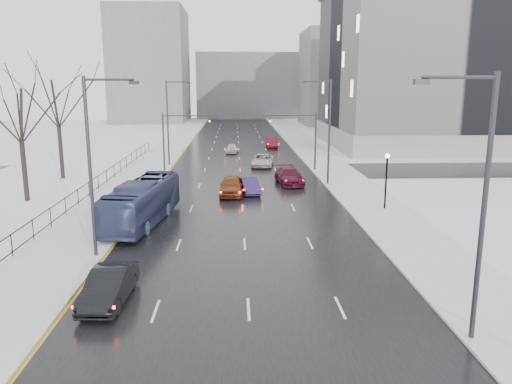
{
  "coord_description": "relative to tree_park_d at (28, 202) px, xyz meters",
  "views": [
    {
      "loc": [
        -0.5,
        -7.0,
        9.58
      ],
      "look_at": [
        0.85,
        25.58,
        2.5
      ],
      "focal_mm": 35.0,
      "sensor_mm": 36.0,
      "label": 1
    }
  ],
  "objects": [
    {
      "name": "sidewalk_right",
      "position": [
        28.3,
        26.0,
        0.08
      ],
      "size": [
        5.0,
        150.0,
        0.16
      ],
      "primitive_type": "cube",
      "color": "silver",
      "rests_on": "ground"
    },
    {
      "name": "sedan_right_far",
      "position": [
        22.49,
        6.43,
        0.82
      ],
      "size": [
        2.81,
        5.6,
        1.56
      ],
      "primitive_type": "imported",
      "rotation": [
        0.0,
        0.0,
        0.12
      ],
      "color": "#410B1F",
      "rests_on": "road"
    },
    {
      "name": "mast_signal_right",
      "position": [
        25.13,
        14.0,
        4.11
      ],
      "size": [
        6.1,
        0.33,
        6.5
      ],
      "color": "#2D2D33",
      "rests_on": "ground"
    },
    {
      "name": "iron_fence",
      "position": [
        4.8,
        -4.0,
        0.91
      ],
      "size": [
        0.06,
        70.0,
        1.3
      ],
      "color": "black",
      "rests_on": "sidewalk_left"
    },
    {
      "name": "streetlight_l_far",
      "position": [
        9.63,
        18.0,
        5.62
      ],
      "size": [
        2.95,
        0.25,
        10.0
      ],
      "color": "#2D2D33",
      "rests_on": "ground"
    },
    {
      "name": "sedan_left_near",
      "position": [
        11.63,
        -20.02,
        0.8
      ],
      "size": [
        1.84,
        4.69,
        1.52
      ],
      "primitive_type": "imported",
      "rotation": [
        0.0,
        0.0,
        -0.05
      ],
      "color": "black",
      "rests_on": "road"
    },
    {
      "name": "lamppost_r_mid",
      "position": [
        28.8,
        -4.0,
        2.94
      ],
      "size": [
        0.36,
        0.36,
        4.28
      ],
      "color": "black",
      "rests_on": "sidewalk_right"
    },
    {
      "name": "mast_signal_left",
      "position": [
        10.47,
        14.0,
        4.11
      ],
      "size": [
        6.1,
        0.33,
        6.5
      ],
      "color": "#2D2D33",
      "rests_on": "ground"
    },
    {
      "name": "streetlight_l_near",
      "position": [
        9.63,
        -14.0,
        5.62
      ],
      "size": [
        2.95,
        0.25,
        10.0
      ],
      "color": "#2D2D33",
      "rests_on": "ground"
    },
    {
      "name": "cross_road",
      "position": [
        17.8,
        14.0,
        0.02
      ],
      "size": [
        130.0,
        10.0,
        0.04
      ],
      "primitive_type": "cube",
      "color": "black",
      "rests_on": "ground"
    },
    {
      "name": "bldg_far_left",
      "position": [
        -4.2,
        91.0,
        14.0
      ],
      "size": [
        18.0,
        22.0,
        28.0
      ],
      "primitive_type": "cube",
      "color": "slate",
      "rests_on": "ground"
    },
    {
      "name": "sedan_center_near",
      "position": [
        16.91,
        1.77,
        0.88
      ],
      "size": [
        2.16,
        5.01,
        1.69
      ],
      "primitive_type": "imported",
      "rotation": [
        0.0,
        0.0,
        -0.03
      ],
      "color": "maroon",
      "rests_on": "road"
    },
    {
      "name": "no_uturn_sign",
      "position": [
        27.0,
        10.0,
        2.3
      ],
      "size": [
        0.6,
        0.06,
        2.7
      ],
      "color": "#2D2D33",
      "rests_on": "sidewalk_right"
    },
    {
      "name": "tree_park_e",
      "position": [
        -0.4,
        10.0,
        0.0
      ],
      "size": [
        9.45,
        9.45,
        13.5
      ],
      "primitive_type": null,
      "color": "black",
      "rests_on": "ground"
    },
    {
      "name": "sedan_right_cross",
      "position": [
        20.49,
        17.22,
        0.76
      ],
      "size": [
        3.09,
        5.48,
        1.45
      ],
      "primitive_type": "imported",
      "rotation": [
        0.0,
        0.0,
        -0.14
      ],
      "color": "#B2B4B7",
      "rests_on": "road"
    },
    {
      "name": "sidewalk_left",
      "position": [
        7.3,
        26.0,
        0.08
      ],
      "size": [
        5.0,
        150.0,
        0.16
      ],
      "primitive_type": "cube",
      "color": "silver",
      "rests_on": "ground"
    },
    {
      "name": "civic_building",
      "position": [
        52.8,
        38.0,
        11.21
      ],
      "size": [
        41.0,
        31.0,
        24.8
      ],
      "color": "gray",
      "rests_on": "ground"
    },
    {
      "name": "park_strip",
      "position": [
        -2.2,
        26.0,
        0.06
      ],
      "size": [
        14.0,
        150.0,
        0.12
      ],
      "primitive_type": "cube",
      "color": "white",
      "rests_on": "ground"
    },
    {
      "name": "road",
      "position": [
        17.8,
        26.0,
        0.02
      ],
      "size": [
        16.0,
        150.0,
        0.04
      ],
      "primitive_type": "cube",
      "color": "black",
      "rests_on": "ground"
    },
    {
      "name": "sedan_right_distant",
      "position": [
        22.87,
        35.1,
        0.78
      ],
      "size": [
        1.69,
        4.54,
        1.48
      ],
      "primitive_type": "imported",
      "rotation": [
        0.0,
        0.0,
        0.03
      ],
      "color": "#580F1D",
      "rests_on": "road"
    },
    {
      "name": "streetlight_r_mid",
      "position": [
        25.97,
        6.0,
        5.62
      ],
      "size": [
        2.95,
        0.25,
        10.0
      ],
      "color": "#2D2D33",
      "rests_on": "ground"
    },
    {
      "name": "streetlight_r_near",
      "position": [
        25.97,
        -24.0,
        5.62
      ],
      "size": [
        2.95,
        0.25,
        10.0
      ],
      "color": "#2D2D33",
      "rests_on": "ground"
    },
    {
      "name": "tree_park_d",
      "position": [
        0.0,
        0.0,
        0.0
      ],
      "size": [
        8.75,
        8.75,
        12.5
      ],
      "primitive_type": null,
      "color": "black",
      "rests_on": "ground"
    },
    {
      "name": "sedan_right_near",
      "position": [
        18.54,
        2.37,
        0.72
      ],
      "size": [
        1.95,
        4.3,
        1.37
      ],
      "primitive_type": "imported",
      "rotation": [
        0.0,
        0.0,
        0.13
      ],
      "color": "navy",
      "rests_on": "road"
    },
    {
      "name": "bldg_far_right",
      "position": [
        45.8,
        81.0,
        11.0
      ],
      "size": [
        24.0,
        20.0,
        22.0
      ],
      "primitive_type": "cube",
      "color": "slate",
      "rests_on": "ground"
    },
    {
      "name": "bldg_far_center",
      "position": [
        21.8,
        106.0,
        9.0
      ],
      "size": [
        30.0,
        18.0,
        18.0
      ],
      "primitive_type": "cube",
      "color": "slate",
      "rests_on": "ground"
    },
    {
      "name": "sedan_center_far",
      "position": [
        16.83,
        29.04,
        0.71
      ],
      "size": [
        1.95,
        4.06,
        1.34
      ],
      "primitive_type": "imported",
      "rotation": [
        0.0,
        0.0,
        -0.1
      ],
      "color": "#B6B7BB",
      "rests_on": "road"
    },
    {
      "name": "bus",
      "position": [
        10.8,
        -6.97,
        1.54
      ],
      "size": [
        3.99,
        11.02,
        3.0
      ],
      "primitive_type": "imported",
      "rotation": [
        0.0,
        0.0,
        -0.14
      ],
      "color": "navy",
      "rests_on": "road"
    }
  ]
}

